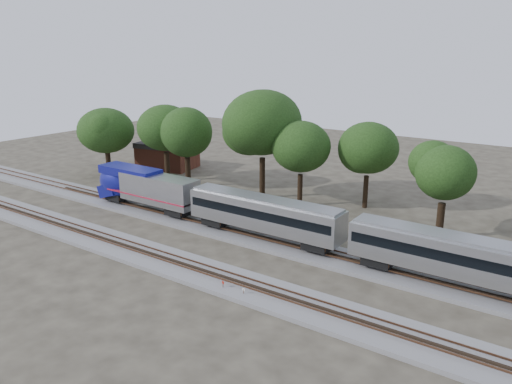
% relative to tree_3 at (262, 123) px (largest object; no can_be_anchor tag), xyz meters
% --- Properties ---
extents(ground, '(160.00, 160.00, 0.00)m').
position_rel_tree_3_xyz_m(ground, '(7.86, -19.63, -10.48)').
color(ground, '#383328').
rests_on(ground, ground).
extents(track_far, '(160.00, 5.00, 0.73)m').
position_rel_tree_3_xyz_m(track_far, '(7.86, -13.63, -10.27)').
color(track_far, slate).
rests_on(track_far, ground).
extents(track_near, '(160.00, 5.00, 0.73)m').
position_rel_tree_3_xyz_m(track_near, '(7.86, -23.63, -10.27)').
color(track_near, slate).
rests_on(track_near, ground).
extents(switch_stand_red, '(0.30, 0.14, 0.98)m').
position_rel_tree_3_xyz_m(switch_stand_red, '(12.93, -25.11, -9.85)').
color(switch_stand_red, '#512D19').
rests_on(switch_stand_red, ground).
extents(switch_stand_white, '(0.29, 0.05, 0.90)m').
position_rel_tree_3_xyz_m(switch_stand_white, '(15.05, -25.03, -9.90)').
color(switch_stand_white, '#512D19').
rests_on(switch_stand_white, ground).
extents(switch_lever, '(0.52, 0.33, 0.30)m').
position_rel_tree_3_xyz_m(switch_lever, '(12.51, -25.11, -10.33)').
color(switch_lever, '#512D19').
rests_on(switch_lever, ground).
extents(brick_building, '(10.53, 8.35, 4.52)m').
position_rel_tree_3_xyz_m(brick_building, '(-23.62, 5.55, -8.20)').
color(brick_building, brown).
rests_on(brick_building, ground).
extents(tree_0, '(7.41, 7.41, 10.45)m').
position_rel_tree_3_xyz_m(tree_0, '(-28.12, -3.53, -3.21)').
color(tree_0, black).
rests_on(tree_0, ground).
extents(tree_1, '(8.51, 8.51, 11.99)m').
position_rel_tree_3_xyz_m(tree_1, '(-17.32, -0.92, -2.13)').
color(tree_1, black).
rests_on(tree_1, ground).
extents(tree_2, '(8.35, 8.35, 11.77)m').
position_rel_tree_3_xyz_m(tree_2, '(-12.43, -1.53, -2.28)').
color(tree_2, black).
rests_on(tree_2, ground).
extents(tree_3, '(10.66, 10.66, 15.03)m').
position_rel_tree_3_xyz_m(tree_3, '(0.00, 0.00, 0.00)').
color(tree_3, black).
rests_on(tree_3, ground).
extents(tree_4, '(8.06, 8.06, 11.37)m').
position_rel_tree_3_xyz_m(tree_4, '(6.18, -0.27, -2.57)').
color(tree_4, black).
rests_on(tree_4, ground).
extents(tree_5, '(8.06, 8.06, 11.37)m').
position_rel_tree_3_xyz_m(tree_5, '(13.59, 3.88, -2.56)').
color(tree_5, black).
rests_on(tree_5, ground).
extents(tree_6, '(7.52, 7.52, 10.60)m').
position_rel_tree_3_xyz_m(tree_6, '(24.60, -1.68, -3.11)').
color(tree_6, black).
rests_on(tree_6, ground).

